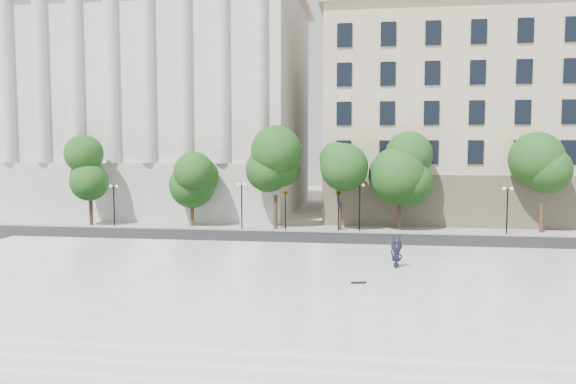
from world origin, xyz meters
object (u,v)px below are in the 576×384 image
object	(u,v)px
traffic_light_east	(339,191)
person_lying	(396,263)
skateboard	(359,283)
traffic_light_west	(285,191)

from	to	relation	value
traffic_light_east	person_lying	size ratio (longest dim) A/B	2.16
traffic_light_east	skateboard	distance (m)	20.61
traffic_light_west	traffic_light_east	size ratio (longest dim) A/B	0.99
skateboard	person_lying	bearing A→B (deg)	49.72
traffic_light_east	skateboard	bearing A→B (deg)	-84.21
traffic_light_west	person_lying	size ratio (longest dim) A/B	2.15
person_lying	traffic_light_west	bearing A→B (deg)	120.05
skateboard	traffic_light_east	bearing A→B (deg)	82.94
traffic_light_west	traffic_light_east	world-z (taller)	traffic_light_east
skateboard	traffic_light_west	bearing A→B (deg)	95.74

